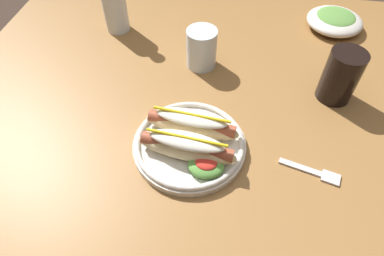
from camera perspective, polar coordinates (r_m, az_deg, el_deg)
name	(u,v)px	position (r m, az deg, el deg)	size (l,w,h in m)	color
ground_plane	(198,217)	(1.43, 1.02, -15.13)	(8.00, 8.00, 0.00)	#3D2D23
dining_table	(201,113)	(0.89, 1.59, 2.65)	(1.24, 0.99, 0.74)	olive
hot_dog_plate	(190,141)	(0.68, -0.29, -2.26)	(0.24, 0.24, 0.08)	silver
fork	(314,172)	(0.70, 20.32, -7.17)	(0.12, 0.05, 0.00)	silver
soda_cup	(341,76)	(0.83, 24.22, 8.16)	(0.08, 0.08, 0.13)	black
water_cup	(202,48)	(0.86, 1.65, 13.55)	(0.08, 0.08, 0.10)	silver
glass_bottle	(114,2)	(1.00, -13.34, 20.40)	(0.07, 0.07, 0.22)	silver
side_bowl	(335,20)	(1.10, 23.37, 16.66)	(0.16, 0.16, 0.05)	silver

